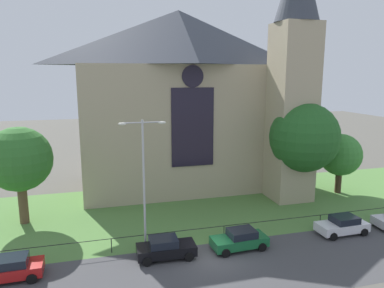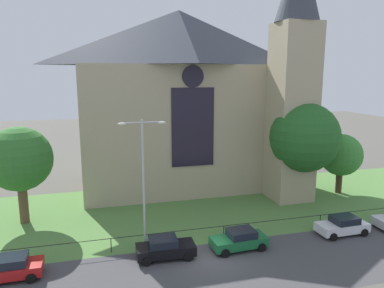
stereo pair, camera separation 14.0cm
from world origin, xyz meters
The scene contains 13 objects.
ground centered at (0.00, 10.00, 0.00)m, with size 160.00×160.00×0.00m, color #56544C.
road_asphalt centered at (0.00, -2.00, 0.00)m, with size 120.00×8.00×0.01m, color #424244.
grass_verge centered at (0.00, 8.00, 0.00)m, with size 120.00×20.00×0.01m, color #517F3D.
church_building centered at (2.71, 17.48, 10.27)m, with size 23.20×16.20×26.00m.
iron_railing centered at (1.94, 2.50, 0.99)m, with size 35.26×0.07×1.13m.
tree_right_far centered at (18.26, 10.21, 4.29)m, with size 4.59×4.59×6.62m.
tree_right_near centered at (12.66, 8.67, 6.75)m, with size 7.00×7.00×10.27m.
tree_left_far centered at (-14.06, 10.17, 5.76)m, with size 5.60×5.60×8.62m.
streetlamp_near centered at (-4.36, 2.40, 6.10)m, with size 3.37×0.26×9.83m.
parked_car_red centered at (-13.36, 0.57, 0.74)m, with size 4.23×2.09×1.51m.
parked_car_black centered at (-3.15, 0.74, 0.74)m, with size 4.25×2.11×1.51m.
parked_car_green centered at (2.52, 0.63, 0.74)m, with size 4.28×2.19×1.51m.
parked_car_white centered at (11.73, 0.88, 0.74)m, with size 4.23×2.09×1.51m.
Camera 2 is at (-7.44, -22.98, 12.91)m, focal length 33.84 mm.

